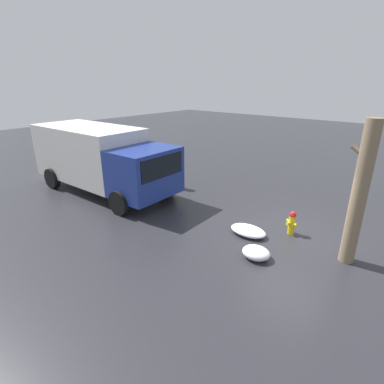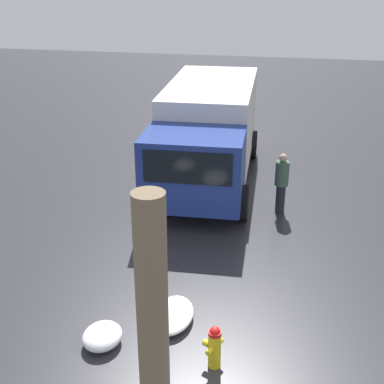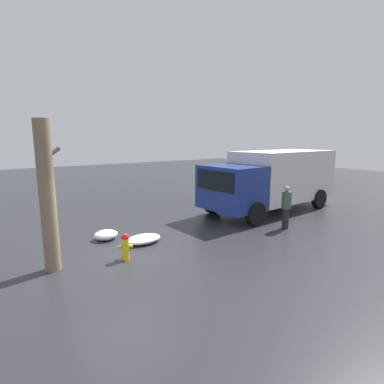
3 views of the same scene
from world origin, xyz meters
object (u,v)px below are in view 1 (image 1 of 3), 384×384
object	(u,v)px
tree_trunk	(359,195)
delivery_truck	(101,157)
fire_hydrant	(292,222)
pedestrian	(171,168)

from	to	relation	value
tree_trunk	delivery_truck	size ratio (longest dim) A/B	0.54
fire_hydrant	delivery_truck	xyz separation A→B (m)	(7.94, 1.45, 1.11)
delivery_truck	pedestrian	world-z (taller)	delivery_truck
tree_trunk	delivery_truck	xyz separation A→B (m)	(9.69, 0.96, -0.39)
pedestrian	delivery_truck	bearing A→B (deg)	178.46
tree_trunk	delivery_truck	world-z (taller)	tree_trunk
tree_trunk	pedestrian	distance (m)	7.92
fire_hydrant	tree_trunk	world-z (taller)	tree_trunk
tree_trunk	fire_hydrant	bearing A→B (deg)	-15.60
fire_hydrant	tree_trunk	size ratio (longest dim) A/B	0.20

